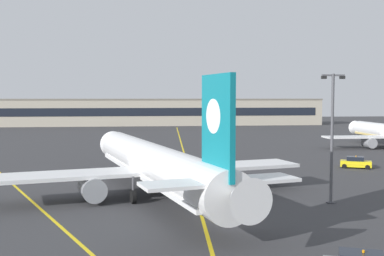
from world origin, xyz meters
TOP-DOWN VIEW (x-y plane):
  - ground_plane at (0.00, 0.00)m, footprint 400.00×400.00m
  - taxiway_centreline at (0.00, 30.00)m, footprint 12.21×179.63m
  - taxiway_lead_in_stripe at (-14.00, 2.00)m, footprint 24.43×55.04m
  - airliner_foreground at (-5.58, 10.10)m, footprint 32.20×40.94m
  - apron_lamp_post at (11.06, 5.71)m, footprint 2.24×0.90m
  - service_car_nearest at (23.70, 26.72)m, footprint 4.57×3.42m
  - safety_cone_by_nose_gear at (-5.09, 27.13)m, footprint 0.44×0.44m
  - terminal_building at (-6.00, 133.69)m, footprint 131.61×12.40m

SIDE VIEW (x-z plane):
  - ground_plane at x=0.00m, z-range 0.00..0.00m
  - taxiway_centreline at x=0.00m, z-range 0.00..0.01m
  - taxiway_lead_in_stripe at x=-14.00m, z-range 0.00..0.01m
  - safety_cone_by_nose_gear at x=-5.09m, z-range -0.02..0.53m
  - service_car_nearest at x=23.70m, z-range -0.13..1.66m
  - airliner_foreground at x=-5.58m, z-range -2.46..9.19m
  - terminal_building at x=-6.00m, z-range 0.01..9.59m
  - apron_lamp_post at x=11.06m, z-range 0.30..12.58m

